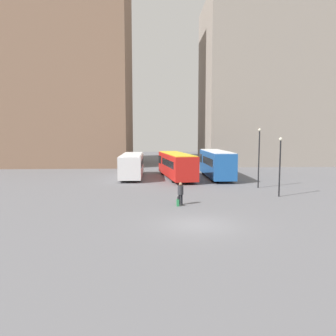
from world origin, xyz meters
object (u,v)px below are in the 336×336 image
object	(u,v)px
traveler	(181,191)
suitcase	(178,203)
bus_0	(132,165)
bus_2	(216,163)
lamp_post_0	(259,153)
bus_1	(176,165)
lamp_post_1	(280,161)

from	to	relation	value
traveler	suitcase	distance (m)	0.89
bus_0	traveler	distance (m)	16.07
traveler	suitcase	xyz separation A→B (m)	(-0.23, -0.46, -0.73)
bus_2	suitcase	world-z (taller)	bus_2
traveler	lamp_post_0	xyz separation A→B (m)	(8.16, 7.30, 2.38)
bus_1	bus_2	bearing A→B (deg)	-95.95
lamp_post_0	suitcase	bearing A→B (deg)	-137.23
bus_1	lamp_post_0	distance (m)	10.65
suitcase	lamp_post_1	size ratio (longest dim) A/B	0.15
bus_1	lamp_post_0	world-z (taller)	lamp_post_0
lamp_post_0	lamp_post_1	xyz separation A→B (m)	(0.28, -4.54, -0.42)
bus_0	lamp_post_0	distance (m)	15.15
bus_2	lamp_post_0	distance (m)	8.17
lamp_post_0	lamp_post_1	bearing A→B (deg)	-86.50
bus_0	lamp_post_0	xyz separation A→B (m)	(12.67, -8.11, 1.82)
bus_1	bus_0	bearing A→B (deg)	74.85
bus_2	lamp_post_1	size ratio (longest dim) A/B	2.13
suitcase	lamp_post_1	distance (m)	9.63
lamp_post_1	suitcase	bearing A→B (deg)	-159.61
bus_0	traveler	world-z (taller)	bus_0
bus_1	lamp_post_1	world-z (taller)	lamp_post_1
lamp_post_1	bus_2	bearing A→B (deg)	103.63
suitcase	bus_2	bearing A→B (deg)	-22.62
bus_0	bus_2	distance (m)	10.03
suitcase	lamp_post_0	world-z (taller)	lamp_post_0
traveler	lamp_post_1	distance (m)	9.09
lamp_post_0	bus_1	bearing A→B (deg)	135.06
bus_1	suitcase	size ratio (longest dim) A/B	15.84
traveler	lamp_post_0	distance (m)	11.20
bus_0	bus_2	bearing A→B (deg)	-93.14
bus_2	lamp_post_0	world-z (taller)	lamp_post_0
bus_0	suitcase	bearing A→B (deg)	-164.88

